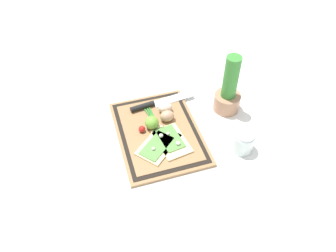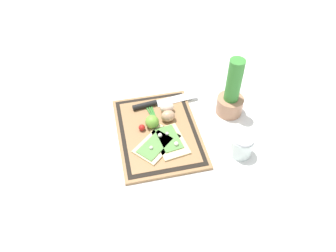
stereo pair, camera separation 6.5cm
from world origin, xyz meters
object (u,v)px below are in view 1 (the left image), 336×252
lime (152,123)px  knife (152,104)px  egg_brown (167,116)px  egg_pink (165,107)px  pizza_slice_far (171,141)px  cherry_tomato_red (142,129)px  herb_pot (228,92)px  pizza_slice_near (158,145)px  sauce_jar (242,142)px

lime → knife: bearing=164.5°
egg_brown → egg_pink: (-0.05, 0.01, 0.00)m
pizza_slice_far → egg_pink: bearing=171.8°
egg_pink → cherry_tomato_red: 0.14m
pizza_slice_far → egg_brown: size_ratio=3.02×
herb_pot → pizza_slice_far: bearing=-66.4°
cherry_tomato_red → pizza_slice_near: bearing=24.8°
pizza_slice_near → sauce_jar: bearing=72.8°
egg_pink → pizza_slice_near: bearing=-24.6°
pizza_slice_far → herb_pot: 0.30m
egg_pink → herb_pot: herb_pot is taller
egg_pink → sauce_jar: 0.33m
knife → egg_brown: 0.10m
pizza_slice_near → lime: bearing=178.8°
pizza_slice_far → sauce_jar: (0.09, 0.24, 0.02)m
cherry_tomato_red → herb_pot: bearing=95.9°
pizza_slice_near → egg_brown: size_ratio=3.44×
knife → lime: lime is taller
pizza_slice_far → egg_brown: (-0.11, 0.02, 0.02)m
egg_brown → lime: lime is taller
pizza_slice_far → herb_pot: size_ratio=0.67×
sauce_jar → pizza_slice_near: bearing=-107.2°
herb_pot → cherry_tomato_red: bearing=-84.1°
pizza_slice_near → herb_pot: size_ratio=0.76×
knife → cherry_tomato_red: size_ratio=11.16×
pizza_slice_far → lime: (-0.09, -0.05, 0.02)m
egg_brown → egg_pink: 0.05m
pizza_slice_far → knife: pizza_slice_far is taller
egg_brown → knife: bearing=-160.6°
pizza_slice_far → egg_brown: bearing=171.3°
egg_brown → lime: size_ratio=1.07×
pizza_slice_far → egg_pink: 0.16m
pizza_slice_near → knife: bearing=170.7°
pizza_slice_far → herb_pot: herb_pot is taller
pizza_slice_far → herb_pot: bearing=113.6°
egg_pink → herb_pot: (0.04, 0.25, 0.05)m
sauce_jar → cherry_tomato_red: bearing=-118.0°
herb_pot → sauce_jar: 0.22m
egg_pink → sauce_jar: sauce_jar is taller
knife → egg_pink: bearing=39.8°
egg_pink → cherry_tomato_red: bearing=-55.7°
knife → egg_pink: egg_pink is taller
knife → egg_brown: (0.10, 0.03, 0.01)m
lime → cherry_tomato_red: lime is taller
pizza_slice_far → egg_brown: 0.11m
herb_pot → sauce_jar: herb_pot is taller
knife → lime: size_ratio=5.35×
knife → sauce_jar: 0.39m
pizza_slice_near → egg_brown: bearing=149.2°
herb_pot → egg_pink: bearing=-99.3°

